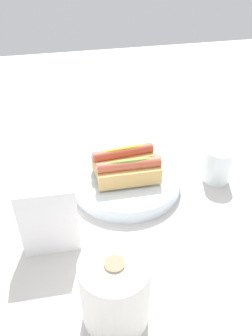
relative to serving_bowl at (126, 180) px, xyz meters
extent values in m
plane|color=beige|center=(-0.01, 0.02, -0.02)|extent=(2.40, 2.40, 0.00)
cylinder|color=silver|center=(0.00, 0.00, 0.00)|extent=(0.27, 0.27, 0.03)
torus|color=silver|center=(0.00, 0.00, 0.01)|extent=(0.27, 0.27, 0.01)
cube|color=tan|center=(0.00, -0.03, 0.04)|extent=(0.15, 0.06, 0.04)
cylinder|color=#A84733|center=(0.00, -0.03, 0.06)|extent=(0.15, 0.04, 0.03)
ellipsoid|color=gold|center=(0.00, -0.03, 0.08)|extent=(0.11, 0.02, 0.01)
cube|color=tan|center=(0.00, 0.03, 0.04)|extent=(0.15, 0.06, 0.04)
cylinder|color=#BC563D|center=(0.00, 0.03, 0.06)|extent=(0.15, 0.03, 0.03)
ellipsoid|color=olive|center=(0.00, 0.03, 0.08)|extent=(0.11, 0.02, 0.01)
cylinder|color=white|center=(-0.23, 0.03, 0.03)|extent=(0.07, 0.07, 0.09)
cylinder|color=silver|center=(-0.23, 0.03, 0.01)|extent=(0.06, 0.06, 0.05)
cylinder|color=white|center=(0.10, 0.33, 0.05)|extent=(0.11, 0.11, 0.13)
cylinder|color=#997A5B|center=(0.10, 0.33, 0.11)|extent=(0.03, 0.03, 0.00)
cube|color=white|center=(0.19, 0.15, 0.06)|extent=(0.11, 0.05, 0.15)
camera|label=1|loc=(0.15, 0.63, 0.50)|focal=35.21mm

